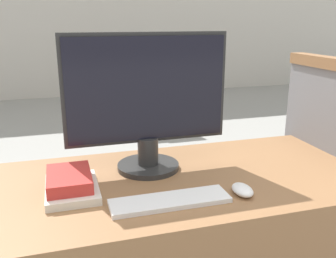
% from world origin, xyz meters
% --- Properties ---
extents(wall_back, '(12.00, 0.06, 2.80)m').
position_xyz_m(wall_back, '(0.00, 5.82, 1.40)').
color(wall_back, beige).
rests_on(wall_back, ground_plane).
extents(carrel_divider, '(0.07, 0.75, 1.15)m').
position_xyz_m(carrel_divider, '(0.76, 0.38, 0.59)').
color(carrel_divider, slate).
rests_on(carrel_divider, ground_plane).
extents(monitor, '(0.63, 0.24, 0.53)m').
position_xyz_m(monitor, '(-0.07, 0.47, 1.01)').
color(monitor, '#282828').
rests_on(monitor, desk).
extents(keyboard, '(0.39, 0.11, 0.02)m').
position_xyz_m(keyboard, '(-0.07, 0.17, 0.75)').
color(keyboard, white).
rests_on(keyboard, desk).
extents(mouse, '(0.06, 0.10, 0.03)m').
position_xyz_m(mouse, '(0.18, 0.16, 0.75)').
color(mouse, white).
rests_on(mouse, desk).
extents(book_stack, '(0.18, 0.25, 0.07)m').
position_xyz_m(book_stack, '(-0.38, 0.34, 0.77)').
color(book_stack, silver).
rests_on(book_stack, desk).
extents(far_chair, '(0.44, 0.44, 1.00)m').
position_xyz_m(far_chair, '(0.69, 3.54, 0.54)').
color(far_chair, '#4C3323').
rests_on(far_chair, ground_plane).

